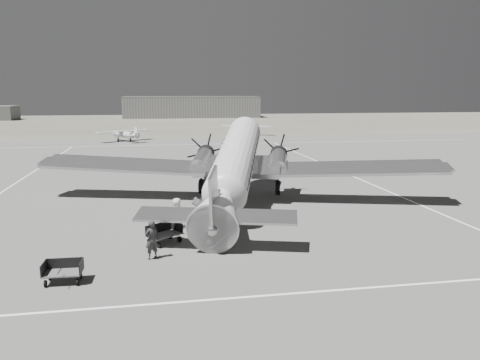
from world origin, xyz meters
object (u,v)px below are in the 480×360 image
Objects in this scene: dc3_airliner at (235,166)px; ground_crew at (151,240)px; light_plane_left at (125,135)px; light_plane_right at (246,130)px; baggage_cart_far at (63,272)px; ramp_agent at (170,223)px; hangar_main at (191,107)px; baggage_cart_near at (164,234)px; passenger at (177,213)px.

ground_crew is (-5.52, -9.51, -1.89)m from dc3_airliner.
light_plane_left is 4.98× the size of ground_crew.
light_plane_right reaches higher than baggage_cart_far.
ramp_agent is (-15.47, -59.78, -0.26)m from light_plane_right.
hangar_main is 23.96× the size of baggage_cart_near.
dc3_airliner reaches higher than passenger.
dc3_airliner reaches higher than ground_crew.
dc3_airliner is 20.03× the size of ramp_agent.
light_plane_right reaches higher than ground_crew.
baggage_cart_far is at bearing 153.85° from passenger.
hangar_main is at bearing 49.16° from baggage_cart_near.
ground_crew is (4.74, -55.71, -0.03)m from light_plane_left.
dc3_airliner is at bearing 20.06° from baggage_cart_near.
dc3_airliner is at bearing -34.10° from passenger.
dc3_airliner is at bearing -92.75° from hangar_main.
light_plane_left reaches higher than passenger.
baggage_cart_near is at bearing -171.49° from ramp_agent.
light_plane_left is 51.10m from passenger.
ramp_agent is 1.56m from passenger.
baggage_cart_far is 4.23m from ground_crew.
baggage_cart_far is at bearing -96.44° from hangar_main.
hangar_main is 24.09× the size of passenger.
hangar_main is 127.35m from baggage_cart_near.
light_plane_right reaches higher than ramp_agent.
dc3_airliner is 7.82m from ramp_agent.
dc3_airliner is 3.06× the size of light_plane_right.
light_plane_right is 5.98× the size of baggage_cart_far.
dc3_airliner is at bearing -12.93° from ramp_agent.
light_plane_left is at bearing -135.09° from light_plane_right.
light_plane_left reaches higher than ground_crew.
ground_crew is at bearing -119.17° from light_plane_left.
baggage_cart_far is (1.19, -57.95, -0.51)m from light_plane_left.
hangar_main reaches higher than passenger.
passenger is (0.42, 1.49, 0.13)m from ramp_agent.
baggage_cart_near is 2.90m from passenger.
light_plane_left is 5.74× the size of baggage_cart_far.
hangar_main reaches higher than baggage_cart_far.
ground_crew is 1.26× the size of ramp_agent.
baggage_cart_near is at bearing -108.29° from dc3_airliner.
dc3_airliner is at bearing -152.93° from ground_crew.
baggage_cart_near is (-15.82, -61.05, -0.51)m from light_plane_right.
ground_crew is 1.07× the size of passenger.
baggage_cart_near is at bearing -79.24° from light_plane_right.
hangar_main is 75.14m from light_plane_left.
passenger is at bearing -94.55° from hangar_main.
hangar_main reaches higher than ramp_agent.
baggage_cart_far is 0.93× the size of passenger.
ground_crew is at bearing -79.28° from light_plane_right.
passenger is (-15.05, -58.29, -0.13)m from light_plane_right.
ground_crew is at bearing -171.49° from ramp_agent.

